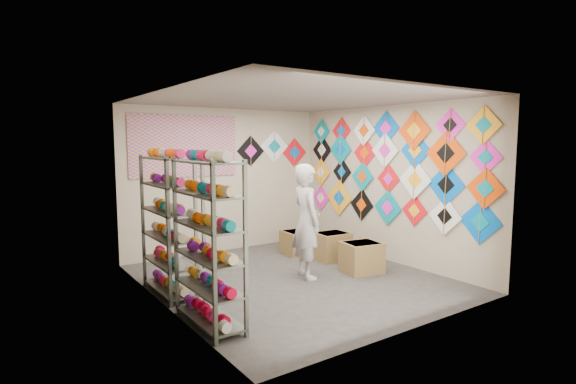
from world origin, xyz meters
TOP-DOWN VIEW (x-y plane):
  - ground at (0.00, 0.00)m, footprint 4.50×4.50m
  - room_walls at (0.00, 0.00)m, footprint 4.50×4.50m
  - shelf_rack_front at (-1.78, -0.85)m, footprint 0.40×1.10m
  - shelf_rack_back at (-1.78, 0.45)m, footprint 0.40×1.10m
  - string_spools at (-1.78, -0.20)m, footprint 0.12×2.36m
  - kite_wall_display at (1.98, -0.05)m, footprint 0.05×4.25m
  - back_wall_kites at (1.08, 2.24)m, footprint 1.66×0.02m
  - poster at (-0.80, 2.23)m, footprint 2.00×0.01m
  - shopkeeper at (0.21, -0.03)m, footprint 0.83×0.70m
  - carton_a at (1.10, -0.33)m, footprint 0.66×0.58m
  - carton_b at (1.21, 0.55)m, footprint 0.62×0.52m
  - carton_c at (0.91, 1.21)m, footprint 0.48×0.52m

SIDE VIEW (x-z plane):
  - ground at x=0.00m, z-range 0.00..0.00m
  - carton_c at x=0.91m, z-range 0.00..0.43m
  - carton_b at x=1.21m, z-range 0.00..0.48m
  - carton_a at x=1.10m, z-range 0.00..0.49m
  - shopkeeper at x=0.21m, z-range 0.00..1.75m
  - shelf_rack_front at x=-1.78m, z-range 0.00..1.90m
  - shelf_rack_back at x=-1.78m, z-range 0.00..1.90m
  - string_spools at x=-1.78m, z-range 0.99..1.11m
  - kite_wall_display at x=1.98m, z-range 0.62..2.63m
  - room_walls at x=0.00m, z-range -0.61..3.89m
  - back_wall_kites at x=1.08m, z-range 1.54..2.29m
  - poster at x=-0.80m, z-range 1.45..2.55m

